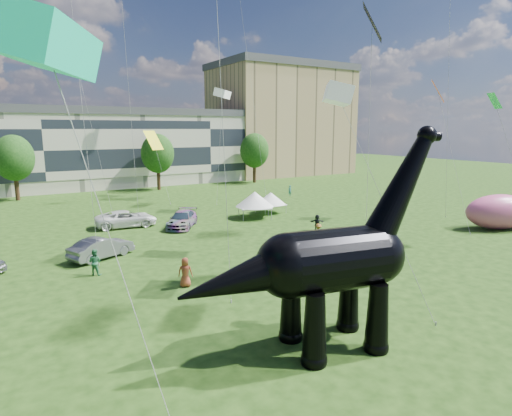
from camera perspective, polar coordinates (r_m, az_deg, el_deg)
ground at (r=21.84m, az=13.98°, el=-16.12°), size 220.00×220.00×0.00m
terrace_row at (r=75.86m, az=-26.83°, el=6.63°), size 78.00×11.00×12.00m
apartment_block at (r=95.40m, az=3.33°, el=11.30°), size 28.00×18.00×22.00m
tree_mid_left at (r=66.64m, az=-29.62°, el=6.25°), size 5.20×5.20×9.44m
tree_mid_right at (r=70.19m, az=-13.00°, el=7.49°), size 5.20×5.20×9.44m
tree_far_right at (r=77.78m, az=-0.21°, el=8.03°), size 5.20×5.20×9.44m
dinosaur_sculpture at (r=18.96m, az=9.02°, el=-7.51°), size 12.54×4.40×10.21m
car_grey at (r=34.52m, az=-19.91°, el=-5.01°), size 5.20×3.57×1.62m
car_white at (r=44.66m, az=-16.91°, el=-1.37°), size 6.21×3.40×1.65m
car_dark at (r=43.16m, az=-9.80°, el=-1.50°), size 5.02×5.79×1.60m
gazebo_near at (r=46.88m, az=-0.18°, el=1.15°), size 5.35×5.35×2.91m
gazebo_far at (r=49.63m, az=1.96°, el=1.27°), size 3.74×3.74×2.43m
inflatable_pink at (r=47.95m, az=29.72°, el=-0.44°), size 7.65×5.97×3.42m
visitors at (r=29.56m, az=-10.35°, el=-7.05°), size 54.85×46.56×1.86m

